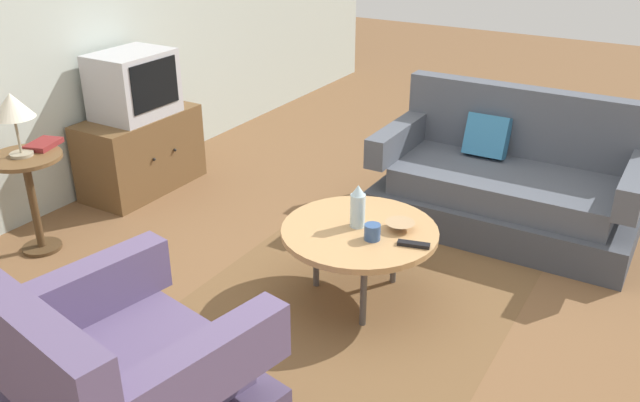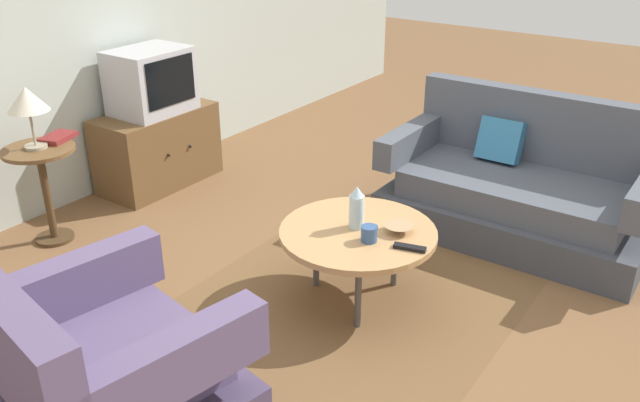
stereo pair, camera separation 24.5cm
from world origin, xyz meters
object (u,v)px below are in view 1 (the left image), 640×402
Objects in this scene: tv_stand at (141,152)px; bowl at (400,226)px; side_table at (29,184)px; vase at (358,207)px; book at (43,144)px; television at (133,84)px; mug at (373,232)px; table_lamp at (12,108)px; coffee_table at (359,233)px; couch at (507,186)px; armchair at (125,388)px; tv_remote_dark at (414,244)px.

tv_stand reaches higher than bowl.
side_table is 2.32m from bowl.
vase is 2.07m from book.
television reaches higher than mug.
television reaches higher than table_lamp.
couch is at bearing -18.66° from coffee_table.
vase is at bearing 69.94° from couch.
tv_stand is (1.07, 0.12, -0.17)m from side_table.
mug is at bearing 155.65° from bowl.
couch reaches higher than tv_stand.
bowl is at bearing -99.77° from television.
table_lamp is 2.95× the size of mug.
coffee_table is at bearing -103.32° from tv_stand.
coffee_table is at bearing 89.76° from armchair.
side_table is at bearing 37.07° from couch.
tv_remote_dark is at bearing -79.67° from mug.
television is 2.40m from bowl.
side_table is at bearing -71.42° from table_lamp.
vase reaches higher than coffee_table.
table_lamp is at bearing 37.00° from couch.
bowl is (0.67, -2.23, -0.49)m from table_lamp.
mug is at bearing -123.17° from vase.
tv_stand is 5.73× the size of bowl.
vase is at bearing -102.95° from television.
tv_stand is 2.20m from vase.
mug is at bearing -121.41° from coffee_table.
tv_remote_dark is (1.45, -0.63, 0.15)m from armchair.
book is at bearing -173.87° from tv_stand.
side_table is 2.20m from mug.
television is 3.47× the size of bowl.
table_lamp reaches higher than couch.
coffee_table is 2.21m from tv_stand.
television is (0.00, -0.01, 0.53)m from tv_stand.
table_lamp is 1.59× the size of vase.
table_lamp is 0.34m from book.
book reaches higher than side_table.
table_lamp is 2.25× the size of tv_remote_dark.
mug is 0.23m from tv_remote_dark.
coffee_table is 0.34m from tv_remote_dark.
table_lamp reaches higher than armchair.
side_table is 2.53× the size of book.
armchair reaches higher than mug.
television reaches higher than couch.
couch is at bearing -72.45° from book.
tv_stand is at bearing 17.22° from couch.
book is at bearing -174.27° from television.
bowl is at bearing -24.35° from mug.
armchair is 1.51m from coffee_table.
coffee_table is 5.31× the size of bowl.
armchair is at bearing 162.93° from bowl.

